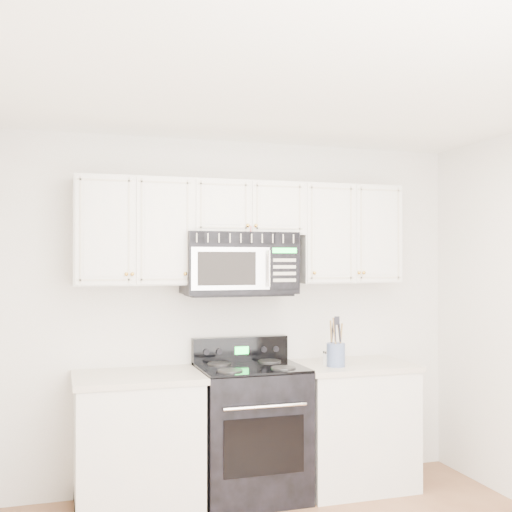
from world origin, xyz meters
name	(u,v)px	position (x,y,z in m)	size (l,w,h in m)	color
room	(333,338)	(0.00, 0.00, 1.30)	(3.51, 3.51, 2.61)	#936847
base_cabinet_left	(137,447)	(-0.80, 1.44, 0.43)	(0.86, 0.65, 0.92)	silver
base_cabinet_right	(352,429)	(0.80, 1.44, 0.43)	(0.86, 0.65, 0.92)	silver
range	(250,429)	(0.00, 1.44, 0.48)	(0.73, 0.67, 1.11)	black
upper_cabinets	(245,228)	(0.00, 1.58, 1.93)	(2.44, 0.37, 0.75)	silver
microwave	(239,263)	(-0.06, 1.54, 1.67)	(0.81, 0.45, 0.45)	black
utensil_crock	(336,353)	(0.62, 1.33, 1.02)	(0.14, 0.14, 0.36)	#4F5A7F
shaker_salt	(326,358)	(0.57, 1.39, 0.97)	(0.05, 0.05, 0.11)	silver
shaker_pepper	(328,358)	(0.57, 1.37, 0.97)	(0.05, 0.05, 0.11)	silver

